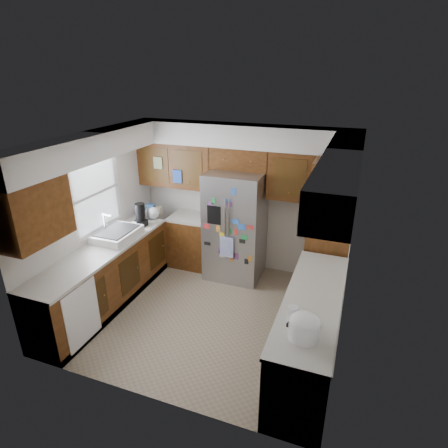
% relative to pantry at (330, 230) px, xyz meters
% --- Properties ---
extents(floor, '(3.60, 3.60, 0.00)m').
position_rel_pantry_xyz_m(floor, '(-1.50, -1.15, -1.07)').
color(floor, gray).
rests_on(floor, ground).
extents(room_shell, '(3.64, 3.24, 2.52)m').
position_rel_pantry_xyz_m(room_shell, '(-1.61, -0.79, 0.75)').
color(room_shell, silver).
rests_on(room_shell, ground).
extents(left_counter_run, '(1.36, 3.20, 0.92)m').
position_rel_pantry_xyz_m(left_counter_run, '(-2.86, -1.12, -0.65)').
color(left_counter_run, '#3F240C').
rests_on(left_counter_run, ground).
extents(right_counter_run, '(0.63, 2.25, 0.92)m').
position_rel_pantry_xyz_m(right_counter_run, '(0.00, -1.62, -0.65)').
color(right_counter_run, '#3F240C').
rests_on(right_counter_run, ground).
extents(pantry, '(0.60, 0.90, 2.15)m').
position_rel_pantry_xyz_m(pantry, '(0.00, 0.00, 0.00)').
color(pantry, '#3F240C').
rests_on(pantry, ground).
extents(fridge, '(0.90, 0.79, 1.80)m').
position_rel_pantry_xyz_m(fridge, '(-1.50, 0.05, -0.17)').
color(fridge, gray).
rests_on(fridge, ground).
extents(bridge_cabinet, '(0.96, 0.34, 0.35)m').
position_rel_pantry_xyz_m(bridge_cabinet, '(-1.50, 0.28, 0.90)').
color(bridge_cabinet, '#3F240C').
rests_on(bridge_cabinet, fridge).
extents(fridge_top_items, '(0.85, 0.31, 0.31)m').
position_rel_pantry_xyz_m(fridge_top_items, '(-1.52, 0.26, 1.21)').
color(fridge_top_items, '#183CA9').
rests_on(fridge_top_items, bridge_cabinet).
extents(sink_assembly, '(0.52, 0.70, 0.37)m').
position_rel_pantry_xyz_m(sink_assembly, '(-3.00, -1.05, -0.09)').
color(sink_assembly, white).
rests_on(sink_assembly, left_counter_run).
extents(left_counter_clutter, '(0.32, 0.77, 0.38)m').
position_rel_pantry_xyz_m(left_counter_clutter, '(-2.93, -0.30, -0.02)').
color(left_counter_clutter, black).
rests_on(left_counter_clutter, left_counter_run).
extents(rice_cooker, '(0.30, 0.29, 0.26)m').
position_rel_pantry_xyz_m(rice_cooker, '(-0.00, -2.34, -0.02)').
color(rice_cooker, white).
rests_on(rice_cooker, right_counter_run).
extents(paper_towel, '(0.11, 0.11, 0.24)m').
position_rel_pantry_xyz_m(paper_towel, '(-0.13, -2.21, -0.04)').
color(paper_towel, white).
rests_on(paper_towel, right_counter_run).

